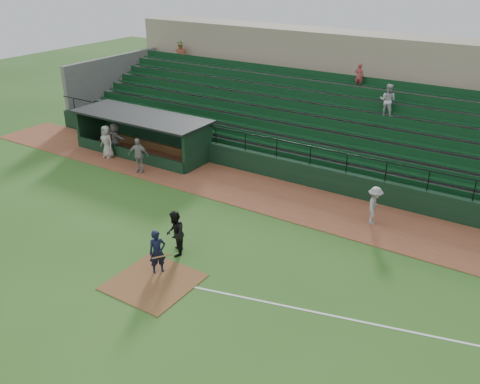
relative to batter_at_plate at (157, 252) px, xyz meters
The scene contains 12 objects.
ground 1.01m from the batter_at_plate, 52.17° to the left, with size 90.00×90.00×0.00m, color #2D591D.
warning_track 8.42m from the batter_at_plate, 88.05° to the left, with size 40.00×4.00×0.03m, color brown.
home_plate_dirt 1.13m from the batter_at_plate, 65.71° to the right, with size 3.00×3.00×0.03m, color brown.
foul_line 8.48m from the batter_at_plate, 10.71° to the left, with size 18.00×0.09×0.01m, color white.
stadium_structure 16.89m from the batter_at_plate, 89.03° to the left, with size 38.00×13.08×6.40m.
dugout 13.72m from the batter_at_plate, 133.63° to the left, with size 8.90×3.20×2.42m.
batter_at_plate is the anchor object (origin of this frame).
umpire 1.42m from the batter_at_plate, 101.03° to the left, with size 0.94×0.73×1.94m, color black.
runner 10.00m from the batter_at_plate, 55.86° to the left, with size 1.16×0.67×1.79m, color #A09B96.
dugout_player_a 10.38m from the batter_at_plate, 136.91° to the left, with size 1.16×0.48×1.97m, color #A29C97.
dugout_player_b 13.22m from the batter_at_plate, 144.16° to the left, with size 0.97×0.63×1.98m, color #A5A09A.
dugout_player_c 13.96m from the batter_at_plate, 141.58° to the left, with size 1.74×0.56×1.88m, color #A8A39D.
Camera 1 is at (11.44, -12.75, 11.23)m, focal length 38.47 mm.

